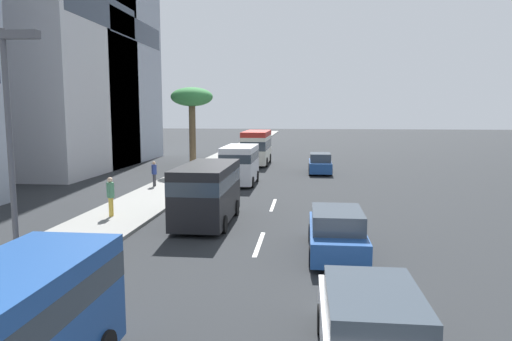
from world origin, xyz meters
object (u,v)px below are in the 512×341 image
car_second (336,233)px  car_seventh (320,164)px  car_sixth (371,333)px  street_lamp (14,135)px  pedestrian_mid_block (111,195)px  van_lead (207,190)px  van_fourth (240,162)px  palm_tree (192,100)px  minibus_fifth (257,146)px  van_third (5,334)px  pedestrian_near_lamp (154,173)px

car_second → car_seventh: bearing=-0.1°
car_sixth → street_lamp: 9.30m
car_sixth → pedestrian_mid_block: 15.06m
van_lead → street_lamp: size_ratio=0.81×
van_fourth → palm_tree: bearing=-139.8°
minibus_fifth → palm_tree: size_ratio=1.00×
car_second → van_third: size_ratio=0.94×
car_seventh → street_lamp: 27.53m
pedestrian_mid_block → street_lamp: bearing=141.5°
car_second → pedestrian_near_lamp: (12.48, 10.57, 0.26)m
minibus_fifth → car_seventh: bearing=45.4°
pedestrian_near_lamp → car_second: bearing=-177.7°
car_seventh → minibus_fifth: bearing=45.4°
van_lead → car_second: size_ratio=1.17×
van_third → palm_tree: bearing=-171.7°
pedestrian_near_lamp → palm_tree: palm_tree is taller
car_second → van_fourth: bearing=20.1°
van_third → car_seventh: bearing=169.2°
car_second → minibus_fifth: (26.63, 5.59, 0.94)m
car_seventh → car_sixth: bearing=-179.8°
pedestrian_mid_block → street_lamp: street_lamp is taller
van_fourth → car_seventh: 8.31m
car_second → car_sixth: 7.33m
van_lead → palm_tree: bearing=-164.0°
van_fourth → street_lamp: (-19.86, 2.69, 2.79)m
van_fourth → minibus_fifth: size_ratio=0.74×
palm_tree → van_fourth: bearing=-139.8°
street_lamp → van_third: bearing=-149.8°
minibus_fifth → car_sixth: size_ratio=1.40×
car_second → car_sixth: (-7.33, -0.17, 0.05)m
pedestrian_near_lamp → minibus_fifth: bearing=-57.3°
van_fourth → pedestrian_mid_block: van_fourth is taller
van_third → palm_tree: palm_tree is taller
van_third → car_sixth: 6.19m
van_fourth → pedestrian_mid_block: (-10.87, 4.28, -0.33)m
street_lamp → van_lead: bearing=-17.8°
van_third → car_seventh: 30.74m
van_third → van_fourth: van_fourth is taller
car_second → palm_tree: (20.28, 10.01, 4.98)m
van_lead → car_seventh: size_ratio=1.23×
pedestrian_near_lamp → car_sixth: bearing=170.5°
van_fourth → minibus_fifth: (11.75, 0.14, 0.22)m
van_lead → pedestrian_near_lamp: 10.11m
pedestrian_mid_block → palm_tree: palm_tree is taller
pedestrian_mid_block → palm_tree: (16.26, 0.28, 4.59)m
car_seventh → palm_tree: (-0.80, 10.05, 4.97)m
minibus_fifth → pedestrian_near_lamp: minibus_fifth is taller
car_second → pedestrian_mid_block: size_ratio=2.59×
van_fourth → pedestrian_mid_block: bearing=-21.5°
pedestrian_mid_block → van_third: bearing=148.4°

